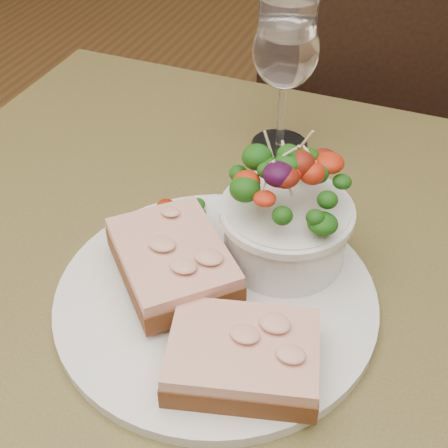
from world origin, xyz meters
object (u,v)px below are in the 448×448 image
at_px(ramekin, 156,252).
at_px(wine_glass, 286,55).
at_px(sandwich_back, 173,260).
at_px(salad_bowl, 287,208).
at_px(dinner_plate, 216,298).
at_px(cafe_table, 216,352).
at_px(sandwich_front, 243,356).
at_px(chair_far, 353,232).

relative_size(ramekin, wine_glass, 0.36).
xyz_separation_m(sandwich_back, salad_bowl, (0.09, 0.07, 0.03)).
relative_size(dinner_plate, sandwich_back, 1.92).
bearing_deg(cafe_table, ramekin, -172.53).
xyz_separation_m(dinner_plate, sandwich_back, (-0.04, 0.00, 0.03)).
bearing_deg(sandwich_back, salad_bowl, 84.78).
bearing_deg(ramekin, sandwich_back, -22.01).
xyz_separation_m(sandwich_front, wine_glass, (-0.08, 0.34, 0.09)).
xyz_separation_m(sandwich_back, wine_glass, (0.02, 0.27, 0.09)).
height_order(sandwich_back, salad_bowl, salad_bowl).
height_order(sandwich_front, ramekin, ramekin).
xyz_separation_m(ramekin, salad_bowl, (0.11, 0.06, 0.04)).
bearing_deg(chair_far, sandwich_back, 68.16).
xyz_separation_m(chair_far, wine_glass, (-0.06, -0.41, 0.58)).
bearing_deg(wine_glass, salad_bowl, -71.16).
xyz_separation_m(chair_far, ramekin, (-0.10, -0.67, 0.49)).
xyz_separation_m(sandwich_front, salad_bowl, (-0.01, 0.14, 0.04)).
relative_size(chair_far, dinner_plate, 3.02).
distance_m(sandwich_front, ramekin, 0.14).
height_order(cafe_table, dinner_plate, dinner_plate).
relative_size(chair_far, ramekin, 14.48).
bearing_deg(sandwich_front, wine_glass, 88.22).
distance_m(dinner_plate, salad_bowl, 0.11).
bearing_deg(sandwich_back, cafe_table, 70.61).
bearing_deg(dinner_plate, wine_glass, 95.51).
height_order(chair_far, wine_glass, wine_glass).
relative_size(cafe_table, sandwich_front, 5.69).
distance_m(salad_bowl, wine_glass, 0.22).
relative_size(dinner_plate, wine_glass, 1.70).
height_order(dinner_plate, sandwich_front, sandwich_front).
height_order(sandwich_front, sandwich_back, sandwich_back).
relative_size(sandwich_front, ramekin, 2.26).
bearing_deg(sandwich_front, cafe_table, 110.23).
distance_m(cafe_table, sandwich_front, 0.17).
bearing_deg(cafe_table, wine_glass, 93.84).
bearing_deg(ramekin, sandwich_front, -34.21).
distance_m(sandwich_front, wine_glass, 0.36).
distance_m(chair_far, wine_glass, 0.71).
xyz_separation_m(cafe_table, wine_glass, (-0.02, 0.25, 0.22)).
xyz_separation_m(dinner_plate, salad_bowl, (0.04, 0.07, 0.07)).
height_order(dinner_plate, ramekin, ramekin).
relative_size(ramekin, salad_bowl, 0.49).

